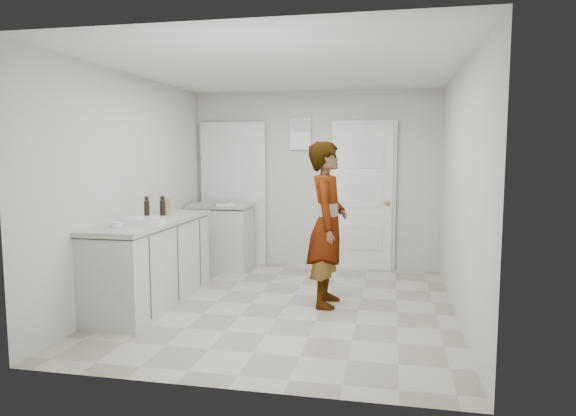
% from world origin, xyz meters
% --- Properties ---
extents(ground, '(4.00, 4.00, 0.00)m').
position_xyz_m(ground, '(0.00, 0.00, 0.00)').
color(ground, gray).
rests_on(ground, ground).
extents(room_shell, '(4.00, 4.00, 4.00)m').
position_xyz_m(room_shell, '(-0.17, 1.95, 1.02)').
color(room_shell, beige).
rests_on(room_shell, ground).
extents(main_counter, '(0.64, 1.96, 0.93)m').
position_xyz_m(main_counter, '(-1.45, -0.20, 0.43)').
color(main_counter, beige).
rests_on(main_counter, ground).
extents(side_counter, '(0.84, 0.61, 0.93)m').
position_xyz_m(side_counter, '(-1.25, 1.55, 0.43)').
color(side_counter, beige).
rests_on(side_counter, ground).
extents(person, '(0.42, 0.64, 1.76)m').
position_xyz_m(person, '(0.42, 0.13, 0.88)').
color(person, silver).
rests_on(person, ground).
extents(cake_mix_box, '(0.12, 0.07, 0.18)m').
position_xyz_m(cake_mix_box, '(-1.54, 0.36, 1.02)').
color(cake_mix_box, olive).
rests_on(cake_mix_box, main_counter).
extents(spice_jar, '(0.05, 0.05, 0.08)m').
position_xyz_m(spice_jar, '(-1.41, 0.16, 0.97)').
color(spice_jar, '#A1895C').
rests_on(spice_jar, main_counter).
extents(oil_cruet_a, '(0.06, 0.06, 0.25)m').
position_xyz_m(oil_cruet_a, '(-1.38, -0.05, 1.04)').
color(oil_cruet_a, black).
rests_on(oil_cruet_a, main_counter).
extents(oil_cruet_b, '(0.06, 0.06, 0.26)m').
position_xyz_m(oil_cruet_b, '(-1.48, -0.23, 1.05)').
color(oil_cruet_b, black).
rests_on(oil_cruet_b, main_counter).
extents(baking_dish, '(0.43, 0.35, 0.07)m').
position_xyz_m(baking_dish, '(-1.35, -0.55, 0.96)').
color(baking_dish, silver).
rests_on(baking_dish, main_counter).
extents(egg_bowl, '(0.12, 0.12, 0.05)m').
position_xyz_m(egg_bowl, '(-1.52, -0.77, 0.95)').
color(egg_bowl, silver).
rests_on(egg_bowl, main_counter).
extents(papers, '(0.36, 0.40, 0.01)m').
position_xyz_m(papers, '(-1.16, 1.44, 0.93)').
color(papers, white).
rests_on(papers, side_counter).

